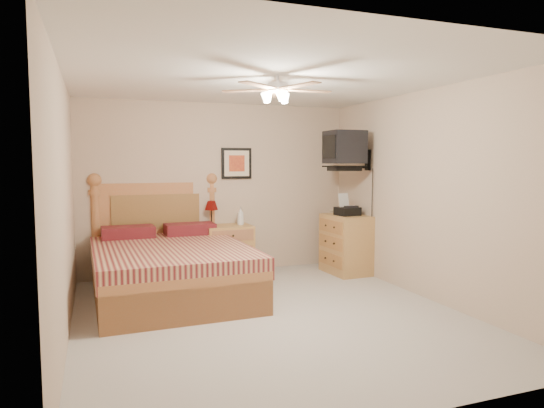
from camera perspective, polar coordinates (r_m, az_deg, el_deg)
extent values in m
plane|color=#AAA39A|center=(5.32, -0.16, -13.01)|extent=(4.50, 4.50, 0.00)
cube|color=white|center=(5.13, -0.16, 14.58)|extent=(4.00, 4.50, 0.04)
cube|color=tan|center=(7.23, -6.28, 1.83)|extent=(4.00, 0.04, 2.50)
cube|color=tan|center=(3.07, 14.38, -2.55)|extent=(4.00, 0.04, 2.50)
cube|color=tan|center=(4.78, -23.31, -0.16)|extent=(0.04, 4.50, 2.50)
cube|color=tan|center=(6.06, 17.91, 1.01)|extent=(0.04, 4.50, 2.50)
cube|color=#C4823A|center=(7.11, -5.17, -5.42)|extent=(0.67, 0.51, 0.72)
imported|color=white|center=(7.09, -3.73, -1.42)|extent=(0.11, 0.11, 0.26)
cube|color=black|center=(7.27, -4.20, 4.79)|extent=(0.46, 0.04, 0.46)
cube|color=#AE7E44|center=(7.25, 8.68, -4.69)|extent=(0.54, 0.76, 0.86)
imported|color=beige|center=(7.37, 7.33, -1.04)|extent=(0.24, 0.28, 0.02)
imported|color=tan|center=(7.38, 7.49, -0.87)|extent=(0.27, 0.32, 0.02)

